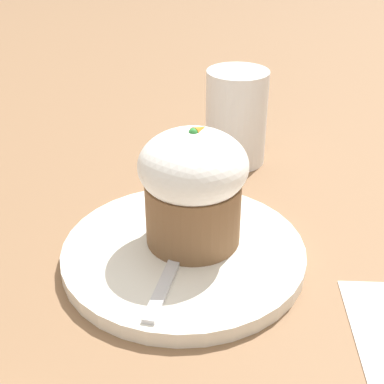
{
  "coord_description": "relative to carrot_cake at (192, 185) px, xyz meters",
  "views": [
    {
      "loc": [
        -0.3,
        -0.23,
        0.29
      ],
      "look_at": [
        0.01,
        0.0,
        0.06
      ],
      "focal_mm": 50.0,
      "sensor_mm": 36.0,
      "label": 1
    }
  ],
  "objects": [
    {
      "name": "coffee_cup",
      "position": [
        0.18,
        0.07,
        -0.01
      ],
      "size": [
        0.1,
        0.07,
        0.11
      ],
      "color": "white",
      "rests_on": "ground_plane"
    },
    {
      "name": "spoon",
      "position": [
        -0.03,
        -0.01,
        -0.05
      ],
      "size": [
        0.11,
        0.06,
        0.01
      ],
      "color": "silver",
      "rests_on": "dessert_plate"
    },
    {
      "name": "ground_plane",
      "position": [
        -0.01,
        -0.0,
        -0.07
      ],
      "size": [
        4.0,
        4.0,
        0.0
      ],
      "primitive_type": "plane",
      "color": "#846042"
    },
    {
      "name": "carrot_cake",
      "position": [
        0.0,
        0.0,
        0.0
      ],
      "size": [
        0.09,
        0.09,
        0.11
      ],
      "color": "brown",
      "rests_on": "dessert_plate"
    },
    {
      "name": "dessert_plate",
      "position": [
        -0.01,
        -0.0,
        -0.06
      ],
      "size": [
        0.21,
        0.21,
        0.01
      ],
      "color": "white",
      "rests_on": "ground_plane"
    }
  ]
}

